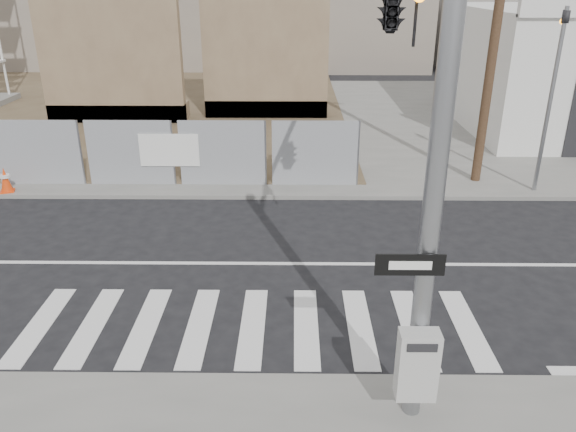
{
  "coord_description": "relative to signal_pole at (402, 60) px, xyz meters",
  "views": [
    {
      "loc": [
        0.76,
        -11.33,
        6.0
      ],
      "look_at": [
        0.64,
        -0.51,
        1.4
      ],
      "focal_mm": 35.0,
      "sensor_mm": 36.0,
      "label": 1
    }
  ],
  "objects": [
    {
      "name": "ground",
      "position": [
        -2.49,
        2.05,
        -4.78
      ],
      "size": [
        100.0,
        100.0,
        0.0
      ],
      "primitive_type": "plane",
      "color": "black",
      "rests_on": "ground"
    },
    {
      "name": "sidewalk_far",
      "position": [
        -2.49,
        16.05,
        -4.72
      ],
      "size": [
        50.0,
        20.0,
        0.12
      ],
      "primitive_type": "cube",
      "color": "slate",
      "rests_on": "ground"
    },
    {
      "name": "signal_pole",
      "position": [
        0.0,
        0.0,
        0.0
      ],
      "size": [
        0.96,
        5.87,
        7.0
      ],
      "color": "gray",
      "rests_on": "sidewalk_near"
    },
    {
      "name": "far_signal_pole",
      "position": [
        5.51,
        6.65,
        -1.3
      ],
      "size": [
        0.16,
        0.2,
        5.6
      ],
      "color": "gray",
      "rests_on": "sidewalk_far"
    },
    {
      "name": "concrete_wall_left",
      "position": [
        -9.49,
        15.13,
        -1.4
      ],
      "size": [
        6.0,
        1.3,
        8.0
      ],
      "color": "brown",
      "rests_on": "sidewalk_far"
    },
    {
      "name": "concrete_wall_right",
      "position": [
        -2.99,
        16.13,
        -1.4
      ],
      "size": [
        5.5,
        1.3,
        8.0
      ],
      "color": "brown",
      "rests_on": "sidewalk_far"
    },
    {
      "name": "utility_pole_right",
      "position": [
        4.01,
        7.55,
        0.42
      ],
      "size": [
        1.6,
        0.28,
        10.0
      ],
      "color": "#493222",
      "rests_on": "sidewalk_far"
    },
    {
      "name": "traffic_cone_c",
      "position": [
        -10.29,
        6.33,
        -4.29
      ],
      "size": [
        0.5,
        0.5,
        0.75
      ],
      "rotation": [
        0.0,
        0.0,
        0.36
      ],
      "color": "#E63B0C",
      "rests_on": "sidewalk_far"
    },
    {
      "name": "traffic_cone_d",
      "position": [
        -3.5,
        7.48,
        -4.32
      ],
      "size": [
        0.45,
        0.45,
        0.69
      ],
      "rotation": [
        0.0,
        0.0,
        0.34
      ],
      "color": "#E54D0C",
      "rests_on": "sidewalk_far"
    }
  ]
}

